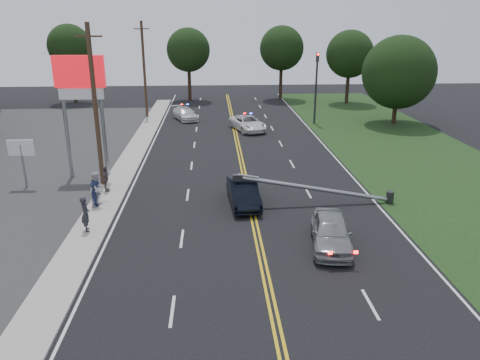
{
  "coord_description": "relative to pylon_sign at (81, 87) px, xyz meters",
  "views": [
    {
      "loc": [
        -2.07,
        -16.75,
        10.14
      ],
      "look_at": [
        -0.64,
        7.69,
        1.7
      ],
      "focal_mm": 35.0,
      "sensor_mm": 36.0,
      "label": 1
    }
  ],
  "objects": [
    {
      "name": "ground",
      "position": [
        10.5,
        -14.0,
        -6.0
      ],
      "size": [
        120.0,
        120.0,
        0.0
      ],
      "primitive_type": "plane",
      "color": "black",
      "rests_on": "ground"
    },
    {
      "name": "bystander_a",
      "position": [
        2.03,
        -9.04,
        -4.98
      ],
      "size": [
        0.63,
        0.76,
        1.8
      ],
      "primitive_type": "imported",
      "rotation": [
        0.0,
        0.0,
        1.92
      ],
      "color": "#26272D",
      "rests_on": "sidewalk"
    },
    {
      "name": "pylon_sign",
      "position": [
        0.0,
        0.0,
        0.0
      ],
      "size": [
        3.2,
        0.35,
        8.0
      ],
      "color": "gray",
      "rests_on": "ground"
    },
    {
      "name": "tree_5",
      "position": [
        -9.22,
        30.67,
        0.96
      ],
      "size": [
        5.33,
        5.33,
        9.65
      ],
      "color": "black",
      "rests_on": "ground"
    },
    {
      "name": "small_sign",
      "position": [
        -3.5,
        -2.0,
        -3.66
      ],
      "size": [
        1.6,
        0.14,
        3.1
      ],
      "color": "gray",
      "rests_on": "ground"
    },
    {
      "name": "tree_7",
      "position": [
        17.48,
        31.54,
        0.57
      ],
      "size": [
        5.69,
        5.69,
        9.43
      ],
      "color": "black",
      "rests_on": "ground"
    },
    {
      "name": "centerline_yellow",
      "position": [
        10.5,
        -4.0,
        -5.99
      ],
      "size": [
        0.36,
        80.0,
        0.0
      ],
      "primitive_type": "cube",
      "color": "gold",
      "rests_on": "ground"
    },
    {
      "name": "emergency_a",
      "position": [
        11.75,
        13.24,
        -5.3
      ],
      "size": [
        3.75,
        5.46,
        1.39
      ],
      "primitive_type": "imported",
      "rotation": [
        0.0,
        0.0,
        0.32
      ],
      "color": "white",
      "rests_on": "ground"
    },
    {
      "name": "bystander_c",
      "position": [
        1.78,
        -5.8,
        -5.11
      ],
      "size": [
        0.66,
        1.04,
        1.53
      ],
      "primitive_type": "imported",
      "rotation": [
        0.0,
        0.0,
        1.47
      ],
      "color": "#181F3C",
      "rests_on": "sidewalk"
    },
    {
      "name": "tree_6",
      "position": [
        5.46,
        31.17,
        0.41
      ],
      "size": [
        5.5,
        5.5,
        9.18
      ],
      "color": "black",
      "rests_on": "ground"
    },
    {
      "name": "utility_pole_far",
      "position": [
        1.3,
        20.0,
        -0.91
      ],
      "size": [
        1.6,
        0.28,
        10.0
      ],
      "color": "#382619",
      "rests_on": "ground"
    },
    {
      "name": "tree_9",
      "position": [
        26.87,
        15.35,
        -0.85
      ],
      "size": [
        7.17,
        7.17,
        8.74
      ],
      "color": "black",
      "rests_on": "ground"
    },
    {
      "name": "fallen_streetlight",
      "position": [
        14.69,
        -6.0,
        -5.08
      ],
      "size": [
        9.36,
        0.44,
        1.91
      ],
      "color": "#2D2D30",
      "rests_on": "ground"
    },
    {
      "name": "tree_8",
      "position": [
        25.42,
        27.81,
        0.06
      ],
      "size": [
        5.8,
        5.8,
        8.97
      ],
      "color": "black",
      "rests_on": "ground"
    },
    {
      "name": "bystander_d",
      "position": [
        1.8,
        -3.35,
        -5.08
      ],
      "size": [
        0.53,
        0.98,
        1.59
      ],
      "primitive_type": "imported",
      "rotation": [
        0.0,
        0.0,
        1.73
      ],
      "color": "#5A4B48",
      "rests_on": "sidewalk"
    },
    {
      "name": "traffic_signal",
      "position": [
        18.8,
        16.0,
        -1.79
      ],
      "size": [
        0.28,
        0.41,
        7.05
      ],
      "color": "#2D2D30",
      "rests_on": "ground"
    },
    {
      "name": "crashed_sedan",
      "position": [
        10.09,
        -5.68,
        -5.27
      ],
      "size": [
        1.86,
        4.53,
        1.46
      ],
      "primitive_type": "imported",
      "rotation": [
        0.0,
        0.0,
        0.07
      ],
      "color": "black",
      "rests_on": "ground"
    },
    {
      "name": "bystander_b",
      "position": [
        1.86,
        -5.66,
        -4.89
      ],
      "size": [
        1.02,
        1.15,
        1.98
      ],
      "primitive_type": "imported",
      "rotation": [
        0.0,
        0.0,
        1.25
      ],
      "color": "#B7B7BC",
      "rests_on": "sidewalk"
    },
    {
      "name": "emergency_b",
      "position": [
        5.48,
        18.64,
        -5.35
      ],
      "size": [
        3.31,
        4.83,
        1.3
      ],
      "primitive_type": "imported",
      "rotation": [
        0.0,
        0.0,
        0.37
      ],
      "color": "silver",
      "rests_on": "ground"
    },
    {
      "name": "waiting_sedan",
      "position": [
        13.83,
        -11.23,
        -5.24
      ],
      "size": [
        2.46,
        4.66,
        1.51
      ],
      "primitive_type": "imported",
      "rotation": [
        0.0,
        0.0,
        -0.16
      ],
      "color": "#909397",
      "rests_on": "ground"
    },
    {
      "name": "grass_verge",
      "position": [
        24.0,
        -4.0,
        -5.99
      ],
      "size": [
        12.0,
        80.0,
        0.01
      ],
      "primitive_type": "cube",
      "color": "#153313",
      "rests_on": "ground"
    },
    {
      "name": "sidewalk",
      "position": [
        2.1,
        -4.0,
        -5.94
      ],
      "size": [
        1.8,
        70.0,
        0.12
      ],
      "primitive_type": "cube",
      "color": "#A8A397",
      "rests_on": "ground"
    },
    {
      "name": "utility_pole_mid",
      "position": [
        1.3,
        -2.0,
        -0.91
      ],
      "size": [
        1.6,
        0.28,
        10.0
      ],
      "color": "#382619",
      "rests_on": "ground"
    }
  ]
}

